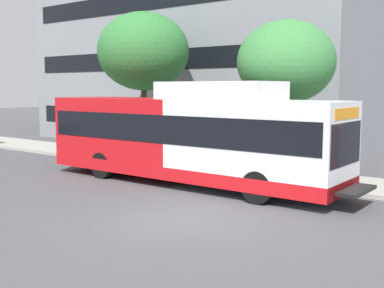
# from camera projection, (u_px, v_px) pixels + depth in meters

# --- Properties ---
(ground_plane) EXTENTS (120.00, 120.00, 0.00)m
(ground_plane) POSITION_uv_depth(u_px,v_px,m) (10.00, 184.00, 17.42)
(ground_plane) COLOR #4C4C51
(sidewalk_curb) EXTENTS (3.00, 56.00, 0.14)m
(sidewalk_curb) POSITION_uv_depth(u_px,v_px,m) (176.00, 163.00, 21.72)
(sidewalk_curb) COLOR #A8A399
(sidewalk_curb) RESTS_ON ground
(transit_bus) EXTENTS (2.58, 12.25, 3.65)m
(transit_bus) POSITION_uv_depth(u_px,v_px,m) (188.00, 137.00, 17.25)
(transit_bus) COLOR white
(transit_bus) RESTS_ON ground
(street_tree_near_stop) EXTENTS (3.79, 3.79, 5.91)m
(street_tree_near_stop) POSITION_uv_depth(u_px,v_px,m) (286.00, 62.00, 18.70)
(street_tree_near_stop) COLOR #4C3823
(street_tree_near_stop) RESTS_ON sidewalk_curb
(street_tree_mid_block) EXTENTS (4.52, 4.52, 7.02)m
(street_tree_mid_block) POSITION_uv_depth(u_px,v_px,m) (143.00, 52.00, 23.90)
(street_tree_mid_block) COLOR #4C3823
(street_tree_mid_block) RESTS_ON sidewalk_curb
(lattice_comm_tower) EXTENTS (1.10, 1.10, 29.01)m
(lattice_comm_tower) POSITION_uv_depth(u_px,v_px,m) (70.00, 22.00, 46.19)
(lattice_comm_tower) COLOR #B7B7BC
(lattice_comm_tower) RESTS_ON ground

